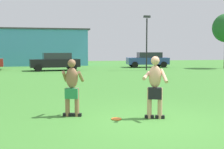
% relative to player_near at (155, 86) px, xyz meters
% --- Properties ---
extents(ground_plane, '(80.00, 80.00, 0.00)m').
position_rel_player_near_xyz_m(ground_plane, '(-0.20, -0.34, -0.91)').
color(ground_plane, '#428433').
extents(player_near, '(0.73, 0.71, 1.72)m').
position_rel_player_near_xyz_m(player_near, '(0.00, 0.00, 0.00)').
color(player_near, black).
rests_on(player_near, ground_plane).
extents(player_in_green, '(0.67, 0.68, 1.63)m').
position_rel_player_near_xyz_m(player_in_green, '(-2.21, 0.75, -0.06)').
color(player_in_green, black).
rests_on(player_in_green, ground_plane).
extents(frisbee, '(0.28, 0.28, 0.03)m').
position_rel_player_near_xyz_m(frisbee, '(-1.06, 0.11, -0.90)').
color(frisbee, orange).
rests_on(frisbee, ground_plane).
extents(car_black_near_post, '(4.47, 2.41, 1.58)m').
position_rel_player_near_xyz_m(car_black_near_post, '(-2.28, 19.19, -0.09)').
color(car_black_near_post, black).
rests_on(car_black_near_post, ground_plane).
extents(car_blue_mid_lot, '(4.46, 2.37, 1.58)m').
position_rel_player_near_xyz_m(car_blue_mid_lot, '(7.39, 22.03, -0.09)').
color(car_blue_mid_lot, '#2D478C').
rests_on(car_blue_mid_lot, ground_plane).
extents(lamp_post, '(0.60, 0.24, 4.89)m').
position_rel_player_near_xyz_m(lamp_post, '(5.76, 17.71, 2.15)').
color(lamp_post, black).
rests_on(lamp_post, ground_plane).
extents(outbuilding_behind_lot, '(13.93, 6.48, 4.27)m').
position_rel_player_near_xyz_m(outbuilding_behind_lot, '(-5.11, 29.36, 1.23)').
color(outbuilding_behind_lot, '#4C9ED1').
rests_on(outbuilding_behind_lot, ground_plane).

